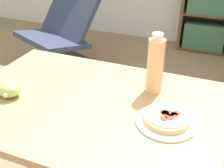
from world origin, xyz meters
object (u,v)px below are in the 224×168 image
drink_bottle (155,65)px  lounge_chair_near (61,43)px  pizza_on_plate (166,120)px  grape_bunch (8,89)px

drink_bottle → lounge_chair_near: bearing=135.1°
pizza_on_plate → grape_bunch: (-0.67, -0.07, 0.02)m
pizza_on_plate → drink_bottle: drink_bottle is taller
lounge_chair_near → grape_bunch: bearing=-40.9°
pizza_on_plate → lounge_chair_near: size_ratio=0.24×
drink_bottle → lounge_chair_near: drink_bottle is taller
grape_bunch → lounge_chair_near: (-0.75, 1.58, -0.49)m
pizza_on_plate → drink_bottle: size_ratio=0.85×
pizza_on_plate → lounge_chair_near: bearing=133.1°
lounge_chair_near → drink_bottle: bearing=-21.0°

